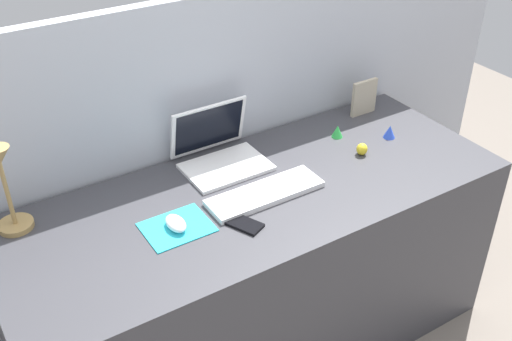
% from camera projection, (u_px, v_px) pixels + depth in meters
% --- Properties ---
extents(ground_plane, '(6.00, 6.00, 0.00)m').
position_uv_depth(ground_plane, '(258.00, 340.00, 2.50)').
color(ground_plane, slate).
extents(back_wall, '(2.98, 0.05, 1.32)m').
position_uv_depth(back_wall, '(206.00, 161.00, 2.41)').
color(back_wall, '#B2B7C1').
rests_on(back_wall, ground_plane).
extents(desk, '(1.78, 0.69, 0.74)m').
position_uv_depth(desk, '(258.00, 273.00, 2.30)').
color(desk, '#38383D').
rests_on(desk, ground_plane).
extents(laptop, '(0.30, 0.26, 0.21)m').
position_uv_depth(laptop, '(218.00, 149.00, 2.23)').
color(laptop, white).
rests_on(laptop, desk).
extents(keyboard, '(0.41, 0.13, 0.02)m').
position_uv_depth(keyboard, '(265.00, 193.00, 2.07)').
color(keyboard, white).
rests_on(keyboard, desk).
extents(mousepad, '(0.21, 0.17, 0.00)m').
position_uv_depth(mousepad, '(177.00, 227.00, 1.93)').
color(mousepad, '#28B7CC').
rests_on(mousepad, desk).
extents(mouse, '(0.06, 0.10, 0.03)m').
position_uv_depth(mouse, '(176.00, 223.00, 1.91)').
color(mouse, white).
rests_on(mouse, mousepad).
extents(cell_phone, '(0.11, 0.14, 0.01)m').
position_uv_depth(cell_phone, '(243.00, 224.00, 1.94)').
color(cell_phone, black).
rests_on(cell_phone, desk).
extents(desk_lamp, '(0.11, 0.15, 0.33)m').
position_uv_depth(desk_lamp, '(8.00, 191.00, 1.83)').
color(desk_lamp, '#A5844C').
rests_on(desk_lamp, desk).
extents(picture_frame, '(0.12, 0.02, 0.15)m').
position_uv_depth(picture_frame, '(364.00, 97.00, 2.53)').
color(picture_frame, '#B2A58C').
rests_on(picture_frame, desk).
extents(toy_figurine_green, '(0.04, 0.04, 0.05)m').
position_uv_depth(toy_figurine_green, '(337.00, 131.00, 2.40)').
color(toy_figurine_green, green).
rests_on(toy_figurine_green, desk).
extents(toy_figurine_yellow, '(0.04, 0.04, 0.05)m').
position_uv_depth(toy_figurine_yellow, '(362.00, 149.00, 2.29)').
color(toy_figurine_yellow, yellow).
rests_on(toy_figurine_yellow, desk).
extents(toy_figurine_blue, '(0.05, 0.05, 0.05)m').
position_uv_depth(toy_figurine_blue, '(390.00, 132.00, 2.39)').
color(toy_figurine_blue, blue).
rests_on(toy_figurine_blue, desk).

